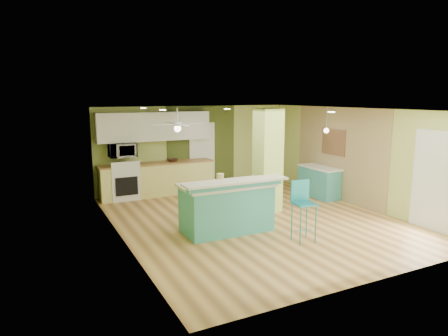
{
  "coord_description": "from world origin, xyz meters",
  "views": [
    {
      "loc": [
        -4.57,
        -7.56,
        2.8
      ],
      "look_at": [
        -0.59,
        0.4,
        1.18
      ],
      "focal_mm": 32.0,
      "sensor_mm": 36.0,
      "label": 1
    }
  ],
  "objects_px": {
    "fruit_bowl": "(173,160)",
    "canister": "(220,178)",
    "peninsula": "(227,206)",
    "bar_stool": "(302,201)",
    "side_counter": "(319,182)"
  },
  "relations": [
    {
      "from": "bar_stool",
      "to": "side_counter",
      "type": "bearing_deg",
      "value": 52.01
    },
    {
      "from": "peninsula",
      "to": "side_counter",
      "type": "xyz_separation_m",
      "value": [
        3.63,
        1.44,
        -0.11
      ]
    },
    {
      "from": "peninsula",
      "to": "bar_stool",
      "type": "xyz_separation_m",
      "value": [
        1.06,
        -1.14,
        0.26
      ]
    },
    {
      "from": "peninsula",
      "to": "side_counter",
      "type": "bearing_deg",
      "value": 22.15
    },
    {
      "from": "peninsula",
      "to": "bar_stool",
      "type": "relative_size",
      "value": 1.83
    },
    {
      "from": "peninsula",
      "to": "fruit_bowl",
      "type": "bearing_deg",
      "value": 88.99
    },
    {
      "from": "fruit_bowl",
      "to": "canister",
      "type": "relative_size",
      "value": 1.66
    },
    {
      "from": "side_counter",
      "to": "bar_stool",
      "type": "bearing_deg",
      "value": -134.93
    },
    {
      "from": "bar_stool",
      "to": "fruit_bowl",
      "type": "height_order",
      "value": "bar_stool"
    },
    {
      "from": "side_counter",
      "to": "canister",
      "type": "xyz_separation_m",
      "value": [
        -3.68,
        -1.22,
        0.68
      ]
    },
    {
      "from": "fruit_bowl",
      "to": "bar_stool",
      "type": "bearing_deg",
      "value": -78.58
    },
    {
      "from": "side_counter",
      "to": "canister",
      "type": "relative_size",
      "value": 7.2
    },
    {
      "from": "peninsula",
      "to": "side_counter",
      "type": "relative_size",
      "value": 1.66
    },
    {
      "from": "fruit_bowl",
      "to": "canister",
      "type": "xyz_separation_m",
      "value": [
        -0.14,
        -3.4,
        0.12
      ]
    },
    {
      "from": "fruit_bowl",
      "to": "canister",
      "type": "distance_m",
      "value": 3.41
    }
  ]
}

